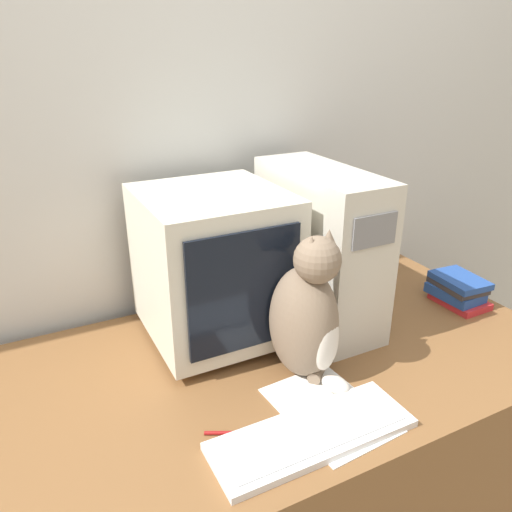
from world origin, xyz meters
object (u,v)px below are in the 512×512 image
object	(u,v)px
keyboard	(312,434)
book_stack	(458,290)
computer_tower	(319,247)
crt_monitor	(214,265)
cat	(307,317)
pen	(234,433)

from	to	relation	value
keyboard	book_stack	world-z (taller)	book_stack
computer_tower	keyboard	distance (m)	0.58
crt_monitor	cat	world-z (taller)	crt_monitor
keyboard	cat	xyz separation A→B (m)	(0.11, 0.20, 0.16)
crt_monitor	cat	bearing A→B (deg)	-65.60
keyboard	cat	world-z (taller)	cat
cat	pen	bearing A→B (deg)	-174.64
keyboard	pen	bearing A→B (deg)	149.57
crt_monitor	pen	size ratio (longest dim) A/B	3.53
pen	keyboard	bearing A→B (deg)	-30.43
cat	keyboard	bearing A→B (deg)	-137.32
crt_monitor	pen	world-z (taller)	crt_monitor
book_stack	crt_monitor	bearing A→B (deg)	166.58
pen	crt_monitor	bearing A→B (deg)	72.39
book_stack	pen	size ratio (longest dim) A/B	1.50
keyboard	crt_monitor	bearing A→B (deg)	92.35
computer_tower	pen	world-z (taller)	computer_tower
crt_monitor	computer_tower	xyz separation A→B (m)	(0.32, -0.04, 0.01)
crt_monitor	keyboard	xyz separation A→B (m)	(0.02, -0.49, -0.21)
computer_tower	keyboard	bearing A→B (deg)	-124.02
book_stack	pen	distance (m)	0.94
crt_monitor	keyboard	world-z (taller)	crt_monitor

